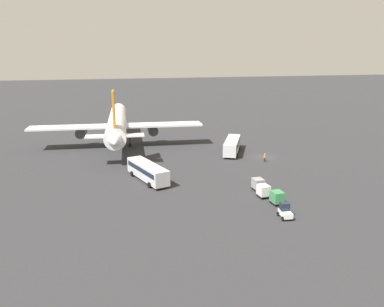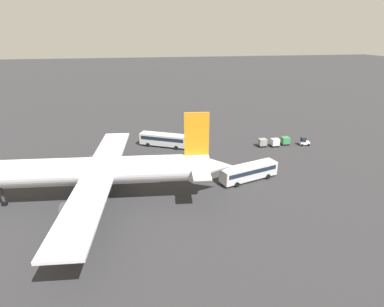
{
  "view_description": "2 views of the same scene",
  "coord_description": "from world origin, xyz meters",
  "px_view_note": "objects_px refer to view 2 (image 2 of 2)",
  "views": [
    {
      "loc": [
        -73.03,
        37.09,
        21.93
      ],
      "look_at": [
        -6.07,
        18.34,
        3.64
      ],
      "focal_mm": 35.0,
      "sensor_mm": 36.0,
      "label": 1
    },
    {
      "loc": [
        11.73,
        77.04,
        26.75
      ],
      "look_at": [
        1.1,
        21.71,
        4.06
      ],
      "focal_mm": 28.0,
      "sensor_mm": 36.0,
      "label": 2
    }
  ],
  "objects_px": {
    "worker_person": "(195,136)",
    "airplane": "(90,171)",
    "shuttle_bus_near": "(164,139)",
    "baggage_tug": "(304,142)",
    "cargo_cart_green": "(285,140)",
    "cargo_cart_grey": "(262,142)",
    "shuttle_bus_far": "(249,171)",
    "cargo_cart_white": "(275,142)"
  },
  "relations": [
    {
      "from": "worker_person",
      "to": "airplane",
      "type": "bearing_deg",
      "value": 51.09
    },
    {
      "from": "cargo_cart_white",
      "to": "cargo_cart_green",
      "type": "bearing_deg",
      "value": -167.17
    },
    {
      "from": "cargo_cart_white",
      "to": "cargo_cart_grey",
      "type": "height_order",
      "value": "same"
    },
    {
      "from": "shuttle_bus_near",
      "to": "baggage_tug",
      "type": "distance_m",
      "value": 35.88
    },
    {
      "from": "airplane",
      "to": "cargo_cart_grey",
      "type": "height_order",
      "value": "airplane"
    },
    {
      "from": "shuttle_bus_near",
      "to": "shuttle_bus_far",
      "type": "distance_m",
      "value": 26.2
    },
    {
      "from": "baggage_tug",
      "to": "cargo_cart_white",
      "type": "bearing_deg",
      "value": 2.6
    },
    {
      "from": "worker_person",
      "to": "baggage_tug",
      "type": "bearing_deg",
      "value": 159.37
    },
    {
      "from": "shuttle_bus_far",
      "to": "cargo_cart_green",
      "type": "bearing_deg",
      "value": -150.17
    },
    {
      "from": "cargo_cart_grey",
      "to": "shuttle_bus_far",
      "type": "bearing_deg",
      "value": 59.08
    },
    {
      "from": "shuttle_bus_far",
      "to": "cargo_cart_white",
      "type": "relative_size",
      "value": 5.97
    },
    {
      "from": "cargo_cart_white",
      "to": "cargo_cart_grey",
      "type": "xyz_separation_m",
      "value": [
        3.15,
        -0.55,
        0.0
      ]
    },
    {
      "from": "airplane",
      "to": "cargo_cart_grey",
      "type": "relative_size",
      "value": 23.4
    },
    {
      "from": "shuttle_bus_near",
      "to": "cargo_cart_white",
      "type": "height_order",
      "value": "shuttle_bus_near"
    },
    {
      "from": "shuttle_bus_near",
      "to": "cargo_cart_white",
      "type": "bearing_deg",
      "value": -164.37
    },
    {
      "from": "airplane",
      "to": "cargo_cart_grey",
      "type": "xyz_separation_m",
      "value": [
        -38.92,
        -19.76,
        -4.53
      ]
    },
    {
      "from": "worker_person",
      "to": "shuttle_bus_far",
      "type": "bearing_deg",
      "value": 102.15
    },
    {
      "from": "baggage_tug",
      "to": "cargo_cart_grey",
      "type": "bearing_deg",
      "value": 0.73
    },
    {
      "from": "cargo_cart_grey",
      "to": "shuttle_bus_near",
      "type": "bearing_deg",
      "value": -11.61
    },
    {
      "from": "airplane",
      "to": "cargo_cart_green",
      "type": "height_order",
      "value": "airplane"
    },
    {
      "from": "shuttle_bus_far",
      "to": "cargo_cart_green",
      "type": "relative_size",
      "value": 5.97
    },
    {
      "from": "worker_person",
      "to": "cargo_cart_white",
      "type": "relative_size",
      "value": 0.84
    },
    {
      "from": "shuttle_bus_near",
      "to": "cargo_cart_green",
      "type": "distance_m",
      "value": 31.14
    },
    {
      "from": "cargo_cart_green",
      "to": "shuttle_bus_near",
      "type": "bearing_deg",
      "value": -8.98
    },
    {
      "from": "shuttle_bus_far",
      "to": "cargo_cart_green",
      "type": "height_order",
      "value": "shuttle_bus_far"
    },
    {
      "from": "shuttle_bus_far",
      "to": "cargo_cart_white",
      "type": "xyz_separation_m",
      "value": [
        -13.29,
        -16.37,
        -0.68
      ]
    },
    {
      "from": "worker_person",
      "to": "cargo_cart_grey",
      "type": "height_order",
      "value": "cargo_cart_grey"
    },
    {
      "from": "baggage_tug",
      "to": "cargo_cart_green",
      "type": "bearing_deg",
      "value": -8.44
    },
    {
      "from": "shuttle_bus_near",
      "to": "worker_person",
      "type": "xyz_separation_m",
      "value": [
        -8.73,
        -3.96,
        -1.06
      ]
    },
    {
      "from": "airplane",
      "to": "baggage_tug",
      "type": "distance_m",
      "value": 53.43
    },
    {
      "from": "baggage_tug",
      "to": "worker_person",
      "type": "relative_size",
      "value": 1.45
    },
    {
      "from": "airplane",
      "to": "baggage_tug",
      "type": "relative_size",
      "value": 19.08
    },
    {
      "from": "shuttle_bus_far",
      "to": "cargo_cart_grey",
      "type": "distance_m",
      "value": 19.74
    },
    {
      "from": "worker_person",
      "to": "cargo_cart_grey",
      "type": "distance_m",
      "value": 18.11
    },
    {
      "from": "cargo_cart_white",
      "to": "worker_person",
      "type": "bearing_deg",
      "value": -26.82
    },
    {
      "from": "airplane",
      "to": "cargo_cart_white",
      "type": "relative_size",
      "value": 23.4
    },
    {
      "from": "cargo_cart_grey",
      "to": "airplane",
      "type": "bearing_deg",
      "value": 26.91
    },
    {
      "from": "shuttle_bus_far",
      "to": "cargo_cart_grey",
      "type": "relative_size",
      "value": 5.97
    },
    {
      "from": "shuttle_bus_far",
      "to": "cargo_cart_green",
      "type": "distance_m",
      "value": 23.72
    },
    {
      "from": "shuttle_bus_near",
      "to": "shuttle_bus_far",
      "type": "xyz_separation_m",
      "value": [
        -14.31,
        21.95,
        -0.06
      ]
    },
    {
      "from": "cargo_cart_green",
      "to": "cargo_cart_grey",
      "type": "distance_m",
      "value": 6.3
    },
    {
      "from": "shuttle_bus_near",
      "to": "cargo_cart_grey",
      "type": "height_order",
      "value": "shuttle_bus_near"
    }
  ]
}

